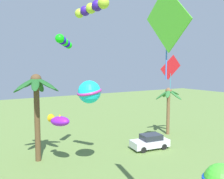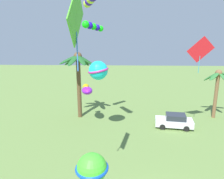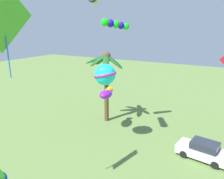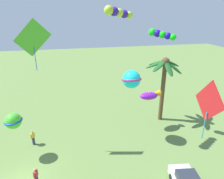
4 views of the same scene
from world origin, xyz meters
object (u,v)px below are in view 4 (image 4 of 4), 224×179
(kite_tube_3, at_px, (118,12))
(spectator_0, at_px, (36,177))
(kite_diamond_0, at_px, (209,102))
(spectator_1, at_px, (33,137))
(kite_diamond_4, at_px, (33,39))
(kite_fish_5, at_px, (150,95))
(kite_tube_6, at_px, (161,34))
(palm_tree_1, at_px, (164,73))
(kite_ball_1, at_px, (131,79))
(kite_ball_2, at_px, (13,121))

(kite_tube_3, bearing_deg, spectator_0, -56.53)
(kite_tube_3, bearing_deg, kite_diamond_0, 13.45)
(spectator_1, distance_m, kite_diamond_4, 9.85)
(kite_fish_5, distance_m, kite_tube_6, 6.66)
(palm_tree_1, height_order, kite_diamond_0, kite_diamond_0)
(kite_tube_3, bearing_deg, spectator_1, -92.83)
(palm_tree_1, bearing_deg, spectator_0, -61.34)
(kite_diamond_4, distance_m, kite_fish_5, 13.09)
(spectator_0, height_order, kite_tube_3, kite_tube_3)
(spectator_1, bearing_deg, spectator_0, 9.97)
(spectator_0, bearing_deg, kite_ball_1, 117.65)
(kite_diamond_0, xyz_separation_m, kite_tube_6, (-10.37, 2.04, 2.22))
(palm_tree_1, height_order, spectator_1, palm_tree_1)
(palm_tree_1, relative_size, kite_tube_3, 2.84)
(palm_tree_1, xyz_separation_m, kite_ball_2, (3.56, -15.70, -2.23))
(kite_tube_6, bearing_deg, kite_diamond_0, -11.15)
(kite_tube_6, bearing_deg, kite_tube_3, -83.61)
(spectator_1, xyz_separation_m, kite_tube_6, (-0.07, 12.94, 9.73))
(kite_diamond_4, relative_size, kite_fish_5, 1.57)
(spectator_0, distance_m, spectator_1, 5.52)
(spectator_0, height_order, kite_ball_1, kite_ball_1)
(palm_tree_1, height_order, kite_diamond_4, kite_diamond_4)
(spectator_0, xyz_separation_m, kite_ball_1, (-4.67, 8.91, 5.69))
(kite_tube_3, bearing_deg, kite_diamond_4, -88.88)
(kite_ball_1, relative_size, kite_fish_5, 0.72)
(palm_tree_1, bearing_deg, kite_diamond_0, -16.95)
(spectator_0, distance_m, kite_ball_2, 5.28)
(palm_tree_1, height_order, kite_fish_5, palm_tree_1)
(kite_tube_3, relative_size, kite_tube_6, 1.24)
(palm_tree_1, relative_size, kite_diamond_0, 2.25)
(palm_tree_1, height_order, kite_ball_1, palm_tree_1)
(kite_diamond_0, bearing_deg, kite_tube_6, 168.85)
(spectator_1, xyz_separation_m, kite_ball_1, (0.77, 9.86, 5.69))
(kite_ball_2, xyz_separation_m, kite_diamond_4, (-0.94, 2.40, 6.83))
(palm_tree_1, distance_m, kite_fish_5, 3.19)
(kite_diamond_0, distance_m, kite_ball_2, 15.52)
(spectator_0, relative_size, kite_tube_6, 0.72)
(kite_diamond_0, xyz_separation_m, kite_fish_5, (-11.06, 1.67, -4.39))
(spectator_0, distance_m, kite_fish_5, 13.53)
(kite_ball_2, distance_m, kite_tube_6, 15.63)
(spectator_0, bearing_deg, spectator_1, -170.03)
(kite_ball_1, relative_size, kite_tube_6, 0.89)
(kite_tube_6, bearing_deg, kite_fish_5, -152.13)
(kite_diamond_0, bearing_deg, kite_ball_1, -173.78)
(spectator_1, bearing_deg, kite_diamond_4, 67.62)
(spectator_0, relative_size, kite_fish_5, 0.58)
(kite_fish_5, bearing_deg, kite_tube_3, -73.59)
(palm_tree_1, height_order, spectator_0, palm_tree_1)
(spectator_1, relative_size, kite_tube_6, 0.72)
(spectator_1, bearing_deg, kite_ball_1, 85.54)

